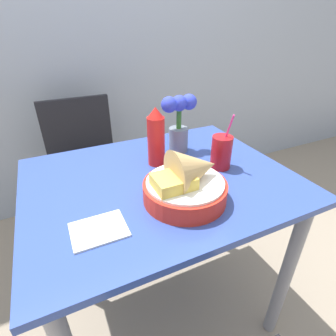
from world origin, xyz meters
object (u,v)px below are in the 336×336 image
object	(u,v)px
ketchup_bottle	(156,137)
drink_cup	(221,153)
chair_far_window	(84,157)
flower_vase	(179,121)
food_basket	(188,182)

from	to	relation	value
ketchup_bottle	drink_cup	distance (m)	0.25
chair_far_window	flower_vase	distance (m)	0.77
drink_cup	food_basket	bearing A→B (deg)	-149.45
drink_cup	flower_vase	xyz separation A→B (m)	(-0.08, 0.20, 0.07)
flower_vase	chair_far_window	bearing A→B (deg)	119.48
ketchup_bottle	drink_cup	xyz separation A→B (m)	(0.21, -0.13, -0.05)
flower_vase	drink_cup	bearing A→B (deg)	-68.52
food_basket	drink_cup	bearing A→B (deg)	30.55
chair_far_window	drink_cup	xyz separation A→B (m)	(0.41, -0.78, 0.29)
food_basket	chair_far_window	bearing A→B (deg)	102.33
chair_far_window	ketchup_bottle	xyz separation A→B (m)	(0.20, -0.65, 0.35)
ketchup_bottle	food_basket	bearing A→B (deg)	-90.86
drink_cup	flower_vase	bearing A→B (deg)	111.48
drink_cup	flower_vase	size ratio (longest dim) A/B	0.90
ketchup_bottle	flower_vase	xyz separation A→B (m)	(0.13, 0.07, 0.02)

